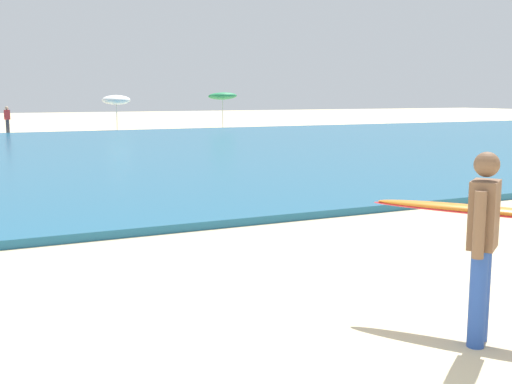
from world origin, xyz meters
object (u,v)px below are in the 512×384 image
beach_umbrella_2 (116,100)px  surfer_with_board (487,228)px  beachgoer_near_row_left (7,119)px  beach_umbrella_3 (223,96)px

beach_umbrella_2 → surfer_with_board: bearing=-98.2°
surfer_with_board → beachgoer_near_row_left: surfer_with_board is taller
beach_umbrella_3 → beachgoer_near_row_left: (-13.92, -1.69, -1.29)m
surfer_with_board → beach_umbrella_2: beach_umbrella_2 is taller
beach_umbrella_3 → beach_umbrella_2: bearing=-169.8°
surfer_with_board → beach_umbrella_3: beach_umbrella_3 is taller
surfer_with_board → beach_umbrella_2: bearing=81.8°
beach_umbrella_2 → beach_umbrella_3: size_ratio=0.91×
surfer_with_board → beach_umbrella_3: (12.60, 35.90, 1.11)m
beach_umbrella_3 → beachgoer_near_row_left: bearing=-173.1°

